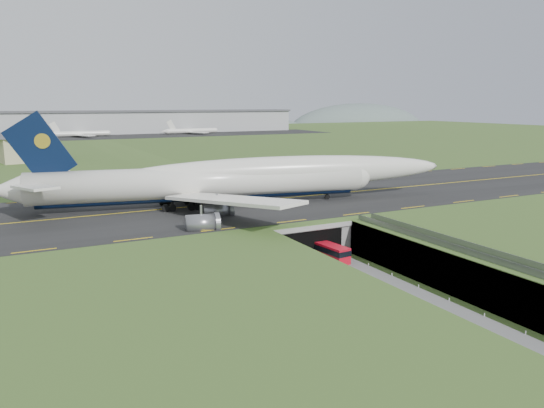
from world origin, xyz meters
TOP-DOWN VIEW (x-y plane):
  - ground at (0.00, 0.00)m, footprint 900.00×900.00m
  - airfield_deck at (0.00, 0.00)m, footprint 800.00×800.00m
  - trench_road at (0.00, -7.50)m, footprint 12.00×75.00m
  - taxiway at (0.00, 33.00)m, footprint 800.00×44.00m
  - tunnel_portal at (0.00, 16.71)m, footprint 17.00×22.30m
  - guideway at (11.00, -19.11)m, footprint 3.00×53.00m
  - jumbo_jet at (-4.39, 31.06)m, footprint 93.51×59.69m
  - shuttle_tram at (1.99, 5.05)m, footprint 3.43×7.31m
  - service_building at (-39.70, 140.99)m, footprint 28.14×28.14m
  - cargo_terminal at (-0.07, 299.41)m, footprint 320.00×67.00m
  - distant_hills at (64.38, 430.00)m, footprint 700.00×91.00m

SIDE VIEW (x-z plane):
  - distant_hills at x=64.38m, z-range -34.00..26.00m
  - ground at x=0.00m, z-range 0.00..0.00m
  - trench_road at x=0.00m, z-range 0.00..0.20m
  - shuttle_tram at x=1.99m, z-range 0.15..3.04m
  - airfield_deck at x=0.00m, z-range 0.00..6.00m
  - tunnel_portal at x=0.00m, z-range 0.33..6.33m
  - guideway at x=11.00m, z-range 1.80..8.85m
  - taxiway at x=0.00m, z-range 6.00..6.18m
  - jumbo_jet at x=-4.39m, z-range 1.36..21.43m
  - service_building at x=-39.70m, z-range 7.21..20.28m
  - cargo_terminal at x=-0.07m, z-range 6.16..21.76m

